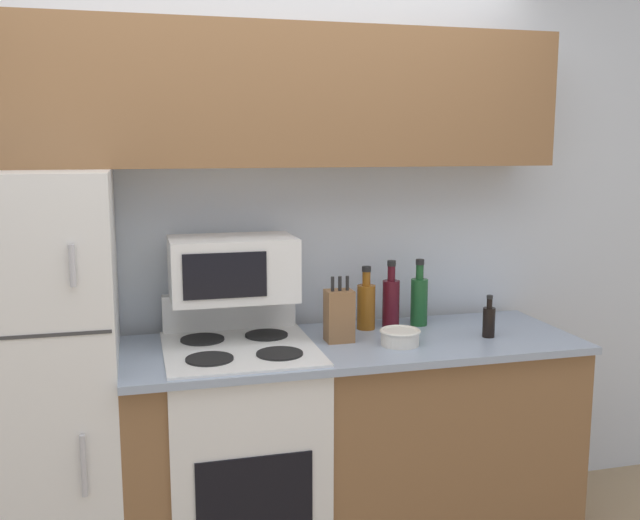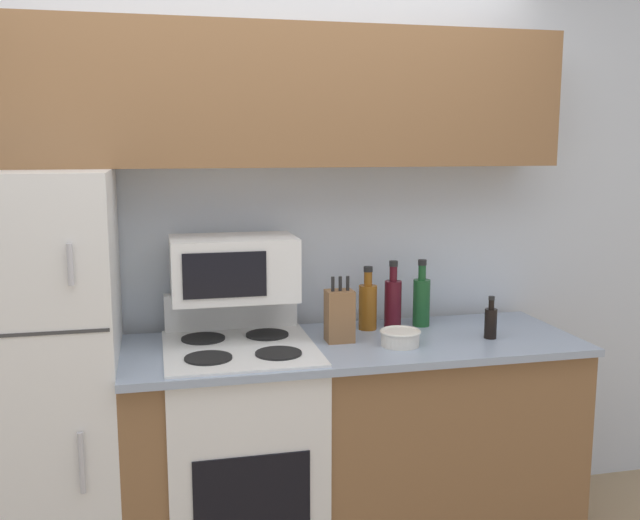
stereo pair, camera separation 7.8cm
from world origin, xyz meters
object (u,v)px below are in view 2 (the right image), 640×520
knife_block (340,315)px  bottle_wine_red (393,301)px  refrigerator (28,388)px  bottle_wine_green (421,300)px  bottle_soy_sauce (491,322)px  bowl (400,337)px  microwave (233,268)px  bottle_whiskey (368,305)px  stove (242,454)px

knife_block → bottle_wine_red: size_ratio=0.92×
refrigerator → bottle_wine_red: size_ratio=5.50×
bottle_wine_green → bottle_wine_red: (-0.13, 0.00, 0.00)m
knife_block → bottle_soy_sauce: (0.63, -0.10, -0.04)m
bowl → refrigerator: bearing=174.4°
microwave → bottle_whiskey: size_ratio=1.82×
refrigerator → stove: refrigerator is taller
bottle_wine_green → knife_block: bearing=-158.5°
stove → bottle_wine_red: bearing=14.4°
bottle_wine_green → bottle_whiskey: size_ratio=1.07×
bottle_soy_sauce → bottle_whiskey: bearing=150.5°
stove → bottle_wine_red: size_ratio=3.69×
bowl → microwave: bearing=158.8°
bottle_wine_green → bottle_wine_red: same height
stove → bottle_soy_sauce: size_ratio=6.15×
bottle_wine_green → bottle_wine_red: bearing=179.8°
knife_block → bottle_whiskey: (0.17, 0.16, 0.00)m
bottle_wine_red → microwave: bearing=-177.3°
bottle_whiskey → refrigerator: bearing=-174.3°
refrigerator → bottle_wine_green: size_ratio=5.50×
bottle_wine_red → refrigerator: bearing=-174.6°
knife_block → bottle_wine_green: bearing=21.5°
knife_block → bottle_soy_sauce: knife_block is taller
bottle_wine_red → knife_block: bearing=-150.0°
bottle_soy_sauce → bottle_wine_red: bottle_wine_red is taller
refrigerator → bowl: refrigerator is taller
stove → knife_block: knife_block is taller
microwave → bottle_wine_green: microwave is taller
microwave → bowl: size_ratio=3.05×
stove → bowl: (0.64, -0.10, 0.48)m
microwave → bottle_wine_green: bearing=2.3°
bowl → bottle_whiskey: size_ratio=0.60×
microwave → knife_block: bearing=-17.6°
bottle_soy_sauce → refrigerator: bearing=176.2°
refrigerator → bottle_soy_sauce: refrigerator is taller
bottle_soy_sauce → bottle_wine_red: 0.43m
knife_block → bottle_soy_sauce: bearing=-8.8°
bowl → bottle_wine_green: 0.36m
microwave → bottle_whiskey: bearing=2.9°
bowl → bottle_whiskey: bottle_whiskey is taller
refrigerator → bowl: bearing=-5.6°
stove → bottle_whiskey: size_ratio=3.95×
refrigerator → stove: 0.87m
bottle_soy_sauce → bottle_whiskey: (-0.46, 0.26, 0.04)m
bottle_soy_sauce → knife_block: bearing=171.2°
stove → bottle_whiskey: bearing=16.7°
stove → microwave: microwave is taller
refrigerator → bottle_whiskey: (1.39, 0.14, 0.22)m
refrigerator → bottle_soy_sauce: size_ratio=9.16×
bottle_soy_sauce → bottle_wine_red: (-0.34, 0.26, 0.05)m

